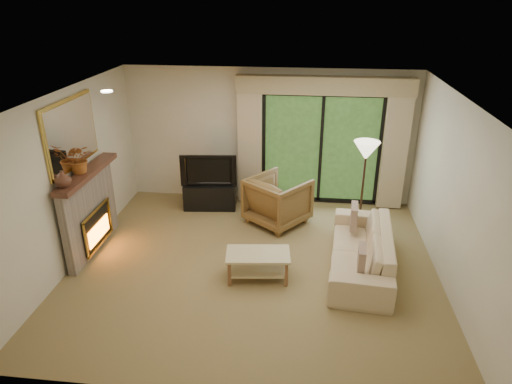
# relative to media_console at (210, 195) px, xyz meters

# --- Properties ---
(floor) EXTENTS (5.50, 5.50, 0.00)m
(floor) POSITION_rel_media_console_xyz_m (1.08, -1.95, -0.25)
(floor) COLOR olive
(floor) RESTS_ON ground
(ceiling) EXTENTS (5.50, 5.50, 0.00)m
(ceiling) POSITION_rel_media_console_xyz_m (1.08, -1.95, 2.35)
(ceiling) COLOR white
(ceiling) RESTS_ON ground
(wall_back) EXTENTS (5.00, 0.00, 5.00)m
(wall_back) POSITION_rel_media_console_xyz_m (1.08, 0.55, 1.05)
(wall_back) COLOR beige
(wall_back) RESTS_ON ground
(wall_front) EXTENTS (5.00, 0.00, 5.00)m
(wall_front) POSITION_rel_media_console_xyz_m (1.08, -4.45, 1.05)
(wall_front) COLOR beige
(wall_front) RESTS_ON ground
(wall_left) EXTENTS (0.00, 5.00, 5.00)m
(wall_left) POSITION_rel_media_console_xyz_m (-1.67, -1.95, 1.05)
(wall_left) COLOR beige
(wall_left) RESTS_ON ground
(wall_right) EXTENTS (0.00, 5.00, 5.00)m
(wall_right) POSITION_rel_media_console_xyz_m (3.83, -1.95, 1.05)
(wall_right) COLOR beige
(wall_right) RESTS_ON ground
(fireplace) EXTENTS (0.24, 1.70, 1.37)m
(fireplace) POSITION_rel_media_console_xyz_m (-1.55, -1.75, 0.44)
(fireplace) COLOR slate
(fireplace) RESTS_ON floor
(mirror) EXTENTS (0.07, 1.45, 1.02)m
(mirror) POSITION_rel_media_console_xyz_m (-1.64, -1.75, 1.70)
(mirror) COLOR gold
(mirror) RESTS_ON wall_left
(sliding_door) EXTENTS (2.26, 0.10, 2.16)m
(sliding_door) POSITION_rel_media_console_xyz_m (2.08, 0.50, 0.85)
(sliding_door) COLOR black
(sliding_door) RESTS_ON floor
(curtain_left) EXTENTS (0.45, 0.18, 2.35)m
(curtain_left) POSITION_rel_media_console_xyz_m (0.73, 0.39, 0.95)
(curtain_left) COLOR tan
(curtain_left) RESTS_ON floor
(curtain_right) EXTENTS (0.45, 0.18, 2.35)m
(curtain_right) POSITION_rel_media_console_xyz_m (3.43, 0.39, 0.95)
(curtain_right) COLOR tan
(curtain_right) RESTS_ON floor
(cornice) EXTENTS (3.20, 0.24, 0.32)m
(cornice) POSITION_rel_media_console_xyz_m (2.08, 0.41, 2.07)
(cornice) COLOR tan
(cornice) RESTS_ON wall_back
(media_console) EXTENTS (1.03, 0.54, 0.49)m
(media_console) POSITION_rel_media_console_xyz_m (0.00, 0.00, 0.00)
(media_console) COLOR black
(media_console) RESTS_ON floor
(tv) EXTENTS (1.06, 0.24, 0.61)m
(tv) POSITION_rel_media_console_xyz_m (0.00, 0.00, 0.55)
(tv) COLOR black
(tv) RESTS_ON media_console
(armchair) EXTENTS (1.32, 1.32, 0.87)m
(armchair) POSITION_rel_media_console_xyz_m (1.34, -0.49, 0.19)
(armchair) COLOR brown
(armchair) RESTS_ON floor
(sofa) EXTENTS (1.05, 2.27, 0.64)m
(sofa) POSITION_rel_media_console_xyz_m (2.69, -1.82, 0.07)
(sofa) COLOR #C9B087
(sofa) RESTS_ON floor
(pillow_near) EXTENTS (0.13, 0.37, 0.36)m
(pillow_near) POSITION_rel_media_console_xyz_m (2.61, -2.46, 0.29)
(pillow_near) COLOR brown
(pillow_near) RESTS_ON sofa
(pillow_far) EXTENTS (0.14, 0.40, 0.39)m
(pillow_far) POSITION_rel_media_console_xyz_m (2.61, -1.19, 0.30)
(pillow_far) COLOR brown
(pillow_far) RESTS_ON sofa
(coffee_table) EXTENTS (0.96, 0.60, 0.41)m
(coffee_table) POSITION_rel_media_console_xyz_m (1.18, -2.27, -0.04)
(coffee_table) COLOR tan
(coffee_table) RESTS_ON floor
(floor_lamp) EXTENTS (0.54, 0.54, 1.61)m
(floor_lamp) POSITION_rel_media_console_xyz_m (2.79, -0.57, 0.56)
(floor_lamp) COLOR beige
(floor_lamp) RESTS_ON floor
(vase) EXTENTS (0.28, 0.28, 0.24)m
(vase) POSITION_rel_media_console_xyz_m (-1.53, -2.38, 1.24)
(vase) COLOR #4C2B1F
(vase) RESTS_ON fireplace
(branches) EXTENTS (0.49, 0.45, 0.45)m
(branches) POSITION_rel_media_console_xyz_m (-1.53, -1.84, 1.35)
(branches) COLOR #934D1C
(branches) RESTS_ON fireplace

